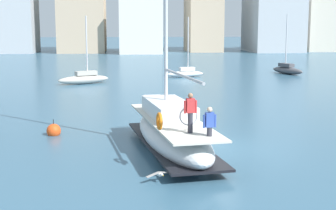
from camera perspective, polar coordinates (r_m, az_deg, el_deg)
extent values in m
plane|color=#38607A|center=(23.51, 5.02, -4.75)|extent=(400.00, 400.00, 0.00)
ellipsoid|color=silver|center=(22.34, 0.49, -3.61)|extent=(3.72, 9.84, 1.40)
cube|color=black|center=(22.41, 0.49, -4.39)|extent=(3.72, 9.65, 0.10)
cube|color=beige|center=(22.19, 0.50, -1.75)|extent=(3.46, 9.34, 0.08)
cube|color=silver|center=(22.80, 0.06, -0.45)|extent=(2.27, 4.51, 0.70)
cylinder|color=#B7B7BC|center=(20.26, 1.66, 3.38)|extent=(0.92, 5.72, 0.12)
cylinder|color=silver|center=(26.35, -1.83, 1.13)|extent=(0.90, 0.19, 0.06)
torus|color=orange|center=(19.30, -0.99, -1.87)|extent=(0.24, 0.71, 0.70)
cylinder|color=#33333D|center=(19.37, 2.56, -2.05)|extent=(0.20, 0.20, 0.80)
cube|color=red|center=(19.25, 2.58, -0.06)|extent=(0.34, 0.24, 0.56)
sphere|color=#9E7051|center=(19.19, 2.59, 1.09)|extent=(0.20, 0.20, 0.20)
cylinder|color=red|center=(19.20, 1.95, -0.24)|extent=(0.09, 0.09, 0.50)
cylinder|color=red|center=(19.32, 3.20, -0.19)|extent=(0.09, 0.09, 0.50)
cylinder|color=#33333D|center=(18.91, 4.77, -3.05)|extent=(0.20, 0.20, 0.35)
cube|color=#3351AD|center=(18.81, 4.79, -1.70)|extent=(0.34, 0.24, 0.56)
sphere|color=beige|center=(18.74, 4.80, -0.53)|extent=(0.20, 0.20, 0.20)
cylinder|color=#3351AD|center=(18.76, 4.15, -1.88)|extent=(0.09, 0.09, 0.50)
cylinder|color=#3351AD|center=(18.89, 5.42, -1.82)|extent=(0.09, 0.09, 0.50)
torus|color=silver|center=(19.56, 2.37, -1.28)|extent=(0.76, 0.17, 0.76)
ellipsoid|color=#4C4C51|center=(58.79, 13.52, 3.86)|extent=(2.88, 5.03, 0.80)
cube|color=#4C4C51|center=(58.93, 13.39, 4.46)|extent=(1.42, 2.12, 0.40)
cylinder|color=silver|center=(58.87, 13.41, 7.18)|extent=(0.13, 0.13, 5.98)
ellipsoid|color=white|center=(53.92, 1.98, 3.57)|extent=(4.23, 1.85, 0.67)
cube|color=white|center=(53.94, 2.19, 4.14)|extent=(1.75, 0.98, 0.40)
cylinder|color=silver|center=(53.81, 2.31, 6.99)|extent=(0.11, 0.11, 5.76)
ellipsoid|color=#B7B2A8|center=(48.41, -9.63, 2.89)|extent=(5.11, 3.30, 0.82)
cube|color=#B7B2A8|center=(48.44, -9.37, 3.63)|extent=(2.18, 1.59, 0.40)
cylinder|color=silver|center=(48.31, -9.31, 6.72)|extent=(0.13, 0.13, 5.62)
ellipsoid|color=silver|center=(18.21, -1.02, -7.92)|extent=(0.32, 0.40, 0.16)
sphere|color=silver|center=(18.05, -0.71, -7.98)|extent=(0.11, 0.11, 0.11)
cone|color=gold|center=(18.00, -0.60, -8.06)|extent=(0.07, 0.08, 0.04)
cube|color=#9E9993|center=(18.34, -0.29, -7.73)|extent=(0.53, 0.36, 0.13)
cube|color=#9E9993|center=(18.07, -1.75, -7.99)|extent=(0.53, 0.36, 0.13)
sphere|color=#EA4C19|center=(26.40, -12.96, -2.90)|extent=(0.74, 0.74, 0.74)
cylinder|color=black|center=(26.34, -12.98, -2.26)|extent=(0.04, 0.04, 0.60)
cube|color=#B2B7BC|center=(105.04, -16.90, 8.78)|extent=(7.33, 10.12, 11.03)
cube|color=#C6AD8E|center=(106.33, -9.73, 10.56)|extent=(9.18, 17.43, 16.65)
cube|color=silver|center=(101.56, -3.29, 8.95)|extent=(8.21, 15.90, 10.29)
cube|color=#C6AD8E|center=(106.04, 4.06, 11.03)|extent=(6.79, 11.11, 17.95)
cube|color=#B2B7BC|center=(107.47, 11.99, 11.56)|extent=(10.05, 13.69, 20.69)
cube|color=beige|center=(114.41, 16.81, 9.35)|extent=(9.23, 15.27, 13.24)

